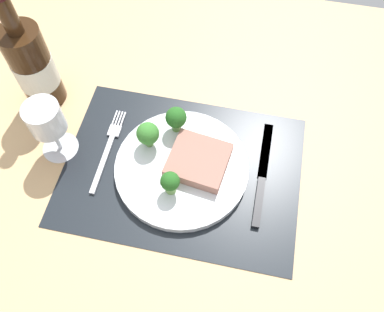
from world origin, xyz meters
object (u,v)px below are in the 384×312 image
at_px(steak, 198,161).
at_px(wine_glass, 46,124).
at_px(plate, 182,168).
at_px(fork, 108,149).
at_px(wine_bottle, 33,66).
at_px(knife, 262,181).

distance_m(steak, wine_glass, 0.29).
bearing_deg(plate, fork, 174.70).
distance_m(steak, wine_bottle, 0.37).
distance_m(plate, fork, 0.15).
xyz_separation_m(plate, steak, (0.03, 0.01, 0.02)).
relative_size(wine_bottle, wine_glass, 2.07).
bearing_deg(wine_glass, plate, 0.96).
distance_m(plate, steak, 0.04).
distance_m(fork, knife, 0.31).
xyz_separation_m(plate, knife, (0.15, 0.01, -0.00)).
height_order(steak, wine_bottle, wine_bottle).
height_order(plate, steak, steak).
xyz_separation_m(plate, wine_glass, (-0.25, -0.00, 0.08)).
xyz_separation_m(wine_bottle, wine_glass, (0.07, -0.12, -0.00)).
bearing_deg(wine_bottle, plate, -19.95).
distance_m(steak, fork, 0.19).
relative_size(fork, wine_glass, 1.45).
bearing_deg(knife, plate, -175.14).
relative_size(fork, knife, 0.83).
bearing_deg(steak, wine_glass, -176.90).
bearing_deg(steak, knife, -2.61).
relative_size(plate, fork, 1.33).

